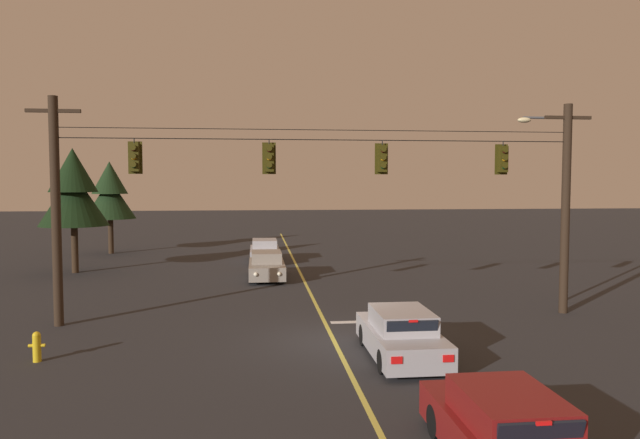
{
  "coord_description": "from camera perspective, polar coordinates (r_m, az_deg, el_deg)",
  "views": [
    {
      "loc": [
        -2.39,
        -17.8,
        4.9
      ],
      "look_at": [
        0.0,
        3.85,
        3.55
      ],
      "focal_mm": 32.62,
      "sensor_mm": 36.0,
      "label": 1
    }
  ],
  "objects": [
    {
      "name": "car_waiting_second_near",
      "position": [
        11.02,
        17.83,
        -19.31
      ],
      "size": [
        1.8,
        4.33,
        1.39
      ],
      "color": "maroon",
      "rests_on": "ground"
    },
    {
      "name": "tree_verge_far",
      "position": [
        43.12,
        -19.91,
        2.46
      ],
      "size": [
        3.48,
        3.48,
        6.45
      ],
      "color": "#332316",
      "rests_on": "ground"
    },
    {
      "name": "tree_verge_near",
      "position": [
        34.48,
        -23.04,
        2.59
      ],
      "size": [
        3.69,
        3.69,
        6.84
      ],
      "color": "#332316",
      "rests_on": "ground"
    },
    {
      "name": "car_oncoming_lead",
      "position": [
        30.19,
        -5.26,
        -4.57
      ],
      "size": [
        1.8,
        4.42,
        1.39
      ],
      "color": "gray",
      "rests_on": "ground"
    },
    {
      "name": "fire_hydrant",
      "position": [
        18.1,
        -26.03,
        -11.08
      ],
      "size": [
        0.44,
        0.22,
        0.84
      ],
      "color": "gold",
      "rests_on": "ground"
    },
    {
      "name": "traffic_light_right_inner",
      "position": [
        22.56,
        17.51,
        5.67
      ],
      "size": [
        0.48,
        0.41,
        1.22
      ],
      "color": "black"
    },
    {
      "name": "lane_centre_stripe",
      "position": [
        27.2,
        -1.17,
        -6.83
      ],
      "size": [
        0.14,
        60.0,
        0.01
      ],
      "primitive_type": "cube",
      "color": "#D1C64C",
      "rests_on": "ground"
    },
    {
      "name": "signal_span_assembly",
      "position": [
        20.81,
        0.3,
        1.3
      ],
      "size": [
        20.16,
        0.32,
        7.86
      ],
      "color": "#2D2116",
      "rests_on": "ground"
    },
    {
      "name": "stop_bar_paint",
      "position": [
        21.08,
        5.7,
        -9.9
      ],
      "size": [
        3.4,
        0.36,
        0.01
      ],
      "primitive_type": "cube",
      "color": "silver",
      "rests_on": "ground"
    },
    {
      "name": "traffic_light_centre",
      "position": [
        21.15,
        6.14,
        5.97
      ],
      "size": [
        0.48,
        0.41,
        1.22
      ],
      "color": "black"
    },
    {
      "name": "traffic_light_leftmost",
      "position": [
        21.07,
        -17.75,
        5.83
      ],
      "size": [
        0.48,
        0.41,
        1.22
      ],
      "color": "black"
    },
    {
      "name": "street_lamp_corner",
      "position": [
        25.65,
        22.15,
        2.7
      ],
      "size": [
        2.11,
        0.3,
        7.68
      ],
      "color": "#4C4F54",
      "rests_on": "ground"
    },
    {
      "name": "traffic_light_left_inner",
      "position": [
        20.66,
        -5.01,
        6.03
      ],
      "size": [
        0.48,
        0.41,
        1.22
      ],
      "color": "black"
    },
    {
      "name": "ground_plane",
      "position": [
        18.62,
        1.33,
        -11.72
      ],
      "size": [
        180.0,
        180.0,
        0.0
      ],
      "primitive_type": "plane",
      "color": "#28282B"
    },
    {
      "name": "car_oncoming_trailing",
      "position": [
        36.77,
        -5.45,
        -3.12
      ],
      "size": [
        1.8,
        4.42,
        1.39
      ],
      "color": "#A5A5AD",
      "rests_on": "ground"
    },
    {
      "name": "car_waiting_near_lane",
      "position": [
        16.78,
        7.95,
        -11.17
      ],
      "size": [
        1.8,
        4.33,
        1.39
      ],
      "color": "#A5A5AD",
      "rests_on": "ground"
    }
  ]
}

